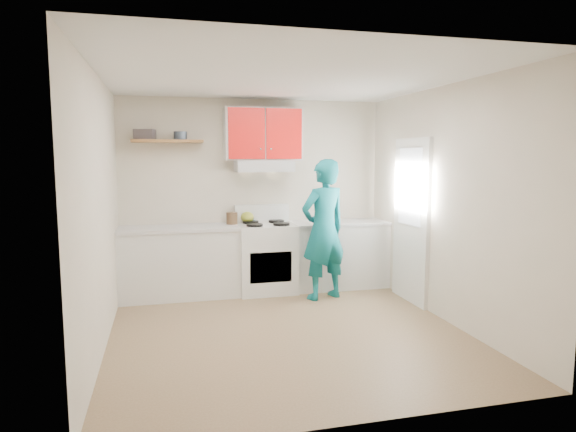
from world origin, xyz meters
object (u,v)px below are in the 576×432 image
object	(u,v)px
tin	(180,136)
person	(324,230)
stove	(266,258)
kettle	(247,217)
crock	(232,219)

from	to	relation	value
tin	person	xyz separation A→B (m)	(1.74, -0.65, -1.19)
stove	tin	bearing A→B (deg)	172.45
kettle	crock	world-z (taller)	crock
kettle	crock	bearing A→B (deg)	179.42
person	kettle	bearing A→B (deg)	-57.90
kettle	crock	size ratio (longest dim) A/B	1.00
kettle	person	distance (m)	1.12
stove	kettle	world-z (taller)	kettle
kettle	tin	bearing A→B (deg)	161.73
stove	person	world-z (taller)	person
kettle	crock	distance (m)	0.24
tin	crock	distance (m)	1.28
person	stove	bearing A→B (deg)	-56.76
stove	crock	bearing A→B (deg)	165.76
stove	kettle	xyz separation A→B (m)	(-0.22, 0.20, 0.54)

